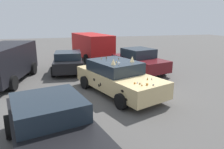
{
  "coord_description": "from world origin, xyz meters",
  "views": [
    {
      "loc": [
        -8.43,
        2.61,
        3.27
      ],
      "look_at": [
        0.0,
        0.3,
        0.9
      ],
      "focal_mm": 32.9,
      "sensor_mm": 36.0,
      "label": 1
    }
  ],
  "objects_px": {
    "parked_sedan_far_left": "(68,61)",
    "parked_sedan_near_left": "(51,125)",
    "parked_van_near_left": "(92,45)",
    "parked_van_far_right": "(4,61)",
    "parked_sedan_near_right": "(139,61)",
    "art_car_decorated": "(117,77)"
  },
  "relations": [
    {
      "from": "parked_sedan_near_right",
      "to": "parked_sedan_near_left",
      "type": "xyz_separation_m",
      "value": [
        -6.99,
        5.26,
        -0.03
      ]
    },
    {
      "from": "parked_van_far_right",
      "to": "parked_sedan_near_right",
      "type": "height_order",
      "value": "parked_van_far_right"
    },
    {
      "from": "art_car_decorated",
      "to": "parked_van_near_left",
      "type": "relative_size",
      "value": 0.98
    },
    {
      "from": "parked_van_far_right",
      "to": "parked_sedan_far_left",
      "type": "height_order",
      "value": "parked_van_far_right"
    },
    {
      "from": "parked_van_near_left",
      "to": "parked_sedan_near_right",
      "type": "height_order",
      "value": "parked_van_near_left"
    },
    {
      "from": "parked_van_far_right",
      "to": "parked_sedan_far_left",
      "type": "bearing_deg",
      "value": -56.33
    },
    {
      "from": "parked_van_far_right",
      "to": "parked_sedan_near_left",
      "type": "height_order",
      "value": "parked_van_far_right"
    },
    {
      "from": "parked_sedan_far_left",
      "to": "parked_sedan_near_left",
      "type": "relative_size",
      "value": 0.95
    },
    {
      "from": "parked_van_far_right",
      "to": "parked_sedan_near_left",
      "type": "bearing_deg",
      "value": -148.03
    },
    {
      "from": "parked_sedan_near_right",
      "to": "parked_van_near_left",
      "type": "bearing_deg",
      "value": -170.83
    },
    {
      "from": "art_car_decorated",
      "to": "parked_sedan_near_right",
      "type": "xyz_separation_m",
      "value": [
        3.32,
        -2.42,
        -0.0
      ]
    },
    {
      "from": "parked_van_near_left",
      "to": "parked_van_far_right",
      "type": "xyz_separation_m",
      "value": [
        -5.03,
        5.6,
        -0.06
      ]
    },
    {
      "from": "parked_van_far_right",
      "to": "parked_sedan_far_left",
      "type": "xyz_separation_m",
      "value": [
        1.33,
        -3.43,
        -0.45
      ]
    },
    {
      "from": "parked_van_near_left",
      "to": "parked_sedan_far_left",
      "type": "height_order",
      "value": "parked_van_near_left"
    },
    {
      "from": "art_car_decorated",
      "to": "parked_sedan_far_left",
      "type": "xyz_separation_m",
      "value": [
        4.61,
        1.88,
        -0.07
      ]
    },
    {
      "from": "art_car_decorated",
      "to": "parked_sedan_near_right",
      "type": "height_order",
      "value": "art_car_decorated"
    },
    {
      "from": "parked_sedan_far_left",
      "to": "parked_sedan_near_left",
      "type": "distance_m",
      "value": 8.33
    },
    {
      "from": "parked_sedan_near_right",
      "to": "parked_sedan_far_left",
      "type": "distance_m",
      "value": 4.48
    },
    {
      "from": "parked_van_near_left",
      "to": "parked_sedan_far_left",
      "type": "xyz_separation_m",
      "value": [
        -3.7,
        2.17,
        -0.51
      ]
    },
    {
      "from": "parked_van_far_right",
      "to": "art_car_decorated",
      "type": "bearing_deg",
      "value": -109.26
    },
    {
      "from": "parked_sedan_near_right",
      "to": "parked_sedan_far_left",
      "type": "bearing_deg",
      "value": -120.55
    },
    {
      "from": "parked_van_far_right",
      "to": "parked_sedan_far_left",
      "type": "distance_m",
      "value": 3.7
    }
  ]
}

